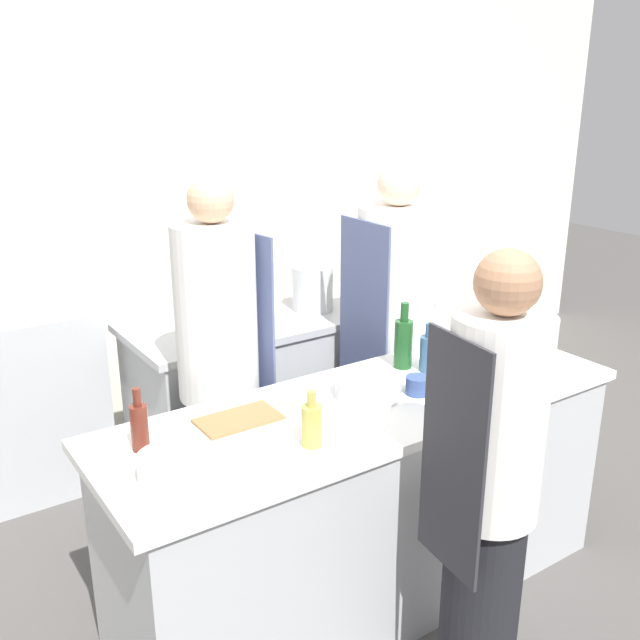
% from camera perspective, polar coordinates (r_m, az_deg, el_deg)
% --- Properties ---
extents(ground_plane, '(16.00, 16.00, 0.00)m').
position_cam_1_polar(ground_plane, '(3.39, 3.56, -20.81)').
color(ground_plane, '#4C4947').
extents(wall_back, '(8.00, 0.06, 2.80)m').
position_cam_1_polar(wall_back, '(4.55, -12.83, 8.67)').
color(wall_back, silver).
rests_on(wall_back, ground_plane).
extents(prep_counter, '(2.23, 0.73, 0.92)m').
position_cam_1_polar(prep_counter, '(3.11, 3.73, -14.22)').
color(prep_counter, '#B7BABC').
rests_on(prep_counter, ground_plane).
extents(pass_counter, '(1.70, 0.71, 0.92)m').
position_cam_1_polar(pass_counter, '(4.13, -3.18, -5.50)').
color(pass_counter, '#B7BABC').
rests_on(pass_counter, ground_plane).
extents(oven_range, '(0.70, 0.62, 1.01)m').
position_cam_1_polar(oven_range, '(4.21, -22.16, -5.85)').
color(oven_range, '#B7BABC').
rests_on(oven_range, ground_plane).
extents(chef_at_prep_near, '(0.35, 0.34, 1.68)m').
position_cam_1_polar(chef_at_prep_near, '(2.51, 13.38, -13.26)').
color(chef_at_prep_near, black).
rests_on(chef_at_prep_near, ground_plane).
extents(chef_at_stove, '(0.38, 0.37, 1.79)m').
position_cam_1_polar(chef_at_stove, '(3.19, -8.02, -4.66)').
color(chef_at_stove, black).
rests_on(chef_at_stove, ground_plane).
extents(chef_at_pass_far, '(0.41, 0.40, 1.78)m').
position_cam_1_polar(chef_at_pass_far, '(3.71, 5.87, -1.41)').
color(chef_at_pass_far, black).
rests_on(chef_at_pass_far, ground_plane).
extents(bottle_olive_oil, '(0.08, 0.08, 0.22)m').
position_cam_1_polar(bottle_olive_oil, '(3.19, 8.67, -2.56)').
color(bottle_olive_oil, '#2D5175').
rests_on(bottle_olive_oil, prep_counter).
extents(bottle_vinegar, '(0.08, 0.08, 0.21)m').
position_cam_1_polar(bottle_vinegar, '(2.84, 10.54, -5.47)').
color(bottle_vinegar, silver).
rests_on(bottle_vinegar, prep_counter).
extents(bottle_wine, '(0.06, 0.06, 0.23)m').
position_cam_1_polar(bottle_wine, '(2.57, -14.25, -8.19)').
color(bottle_wine, '#5B2319').
rests_on(bottle_wine, prep_counter).
extents(bottle_cooking_oil, '(0.08, 0.08, 0.30)m').
position_cam_1_polar(bottle_cooking_oil, '(3.20, 6.69, -1.75)').
color(bottle_cooking_oil, '#19471E').
rests_on(bottle_cooking_oil, prep_counter).
extents(bottle_sauce, '(0.07, 0.07, 0.21)m').
position_cam_1_polar(bottle_sauce, '(2.52, -0.66, -8.32)').
color(bottle_sauce, '#B2A84C').
rests_on(bottle_sauce, prep_counter).
extents(bowl_mixing_large, '(0.21, 0.21, 0.09)m').
position_cam_1_polar(bowl_mixing_large, '(2.40, -11.97, -11.39)').
color(bowl_mixing_large, white).
rests_on(bowl_mixing_large, prep_counter).
extents(bowl_prep_small, '(0.27, 0.27, 0.09)m').
position_cam_1_polar(bowl_prep_small, '(3.13, 12.23, -4.08)').
color(bowl_prep_small, tan).
rests_on(bowl_prep_small, prep_counter).
extents(bowl_ceramic_blue, '(0.27, 0.27, 0.08)m').
position_cam_1_polar(bowl_ceramic_blue, '(2.93, 3.89, -5.38)').
color(bowl_ceramic_blue, '#B7BABC').
rests_on(bowl_ceramic_blue, prep_counter).
extents(cup, '(0.10, 0.10, 0.08)m').
position_cam_1_polar(cup, '(2.97, 7.81, -5.20)').
color(cup, '#33477F').
rests_on(cup, prep_counter).
extents(cutting_board, '(0.31, 0.18, 0.01)m').
position_cam_1_polar(cutting_board, '(2.75, -6.54, -7.89)').
color(cutting_board, olive).
rests_on(cutting_board, prep_counter).
extents(stockpot, '(0.23, 0.23, 0.25)m').
position_cam_1_polar(stockpot, '(3.99, -0.59, 2.56)').
color(stockpot, '#B7BABC').
rests_on(stockpot, pass_counter).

